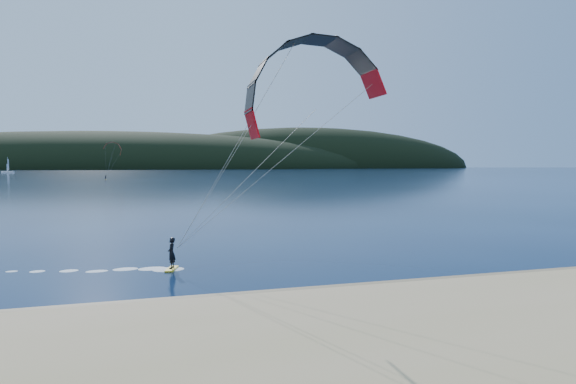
# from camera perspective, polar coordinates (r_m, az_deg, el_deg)

# --- Properties ---
(ground) EXTENTS (1800.00, 1800.00, 0.00)m
(ground) POSITION_cam_1_polar(r_m,az_deg,el_deg) (20.44, 4.39, -15.84)
(ground) COLOR #061733
(ground) RESTS_ON ground
(wet_sand) EXTENTS (220.00, 2.50, 0.10)m
(wet_sand) POSITION_cam_1_polar(r_m,az_deg,el_deg) (24.50, 0.67, -12.43)
(wet_sand) COLOR #856A4D
(wet_sand) RESTS_ON ground
(headland) EXTENTS (1200.00, 310.00, 140.00)m
(headland) POSITION_cam_1_polar(r_m,az_deg,el_deg) (763.45, -15.29, 2.77)
(headland) COLOR black
(headland) RESTS_ON ground
(kitesurfer_near) EXTENTS (23.82, 6.71, 13.94)m
(kitesurfer_near) POSITION_cam_1_polar(r_m,az_deg,el_deg) (28.69, 2.72, 9.50)
(kitesurfer_near) COLOR gold
(kitesurfer_near) RESTS_ON ground
(kitesurfer_far) EXTENTS (8.14, 6.42, 15.67)m
(kitesurfer_far) POSITION_cam_1_polar(r_m,az_deg,el_deg) (215.51, -20.57, 4.68)
(kitesurfer_far) COLOR gold
(kitesurfer_far) RESTS_ON ground
(sailboat) EXTENTS (8.68, 5.72, 12.62)m
(sailboat) POSITION_cam_1_polar(r_m,az_deg,el_deg) (430.49, -30.89, 2.14)
(sailboat) COLOR white
(sailboat) RESTS_ON ground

